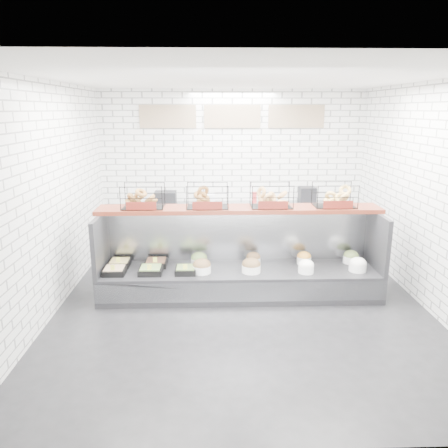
{
  "coord_description": "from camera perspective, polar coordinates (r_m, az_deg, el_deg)",
  "views": [
    {
      "loc": [
        -0.41,
        -5.64,
        2.63
      ],
      "look_at": [
        -0.22,
        0.45,
        1.03
      ],
      "focal_mm": 35.0,
      "sensor_mm": 36.0,
      "label": 1
    }
  ],
  "objects": [
    {
      "name": "bagel_shelf",
      "position": [
        6.29,
        2.01,
        3.26
      ],
      "size": [
        4.1,
        0.5,
        0.4
      ],
      "color": "#4C1A10",
      "rests_on": "display_case"
    },
    {
      "name": "prep_counter",
      "position": [
        8.36,
        1.1,
        -0.22
      ],
      "size": [
        4.0,
        0.6,
        1.2
      ],
      "color": "#93969B",
      "rests_on": "ground"
    },
    {
      "name": "ground",
      "position": [
        6.23,
        2.22,
        -10.21
      ],
      "size": [
        5.5,
        5.5,
        0.0
      ],
      "primitive_type": "plane",
      "color": "black",
      "rests_on": "ground"
    },
    {
      "name": "display_case",
      "position": [
        6.42,
        1.99,
        -6.27
      ],
      "size": [
        4.0,
        0.9,
        1.2
      ],
      "color": "black",
      "rests_on": "ground"
    },
    {
      "name": "room_shell",
      "position": [
        6.28,
        2.03,
        9.52
      ],
      "size": [
        5.02,
        5.51,
        3.01
      ],
      "color": "white",
      "rests_on": "ground"
    }
  ]
}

